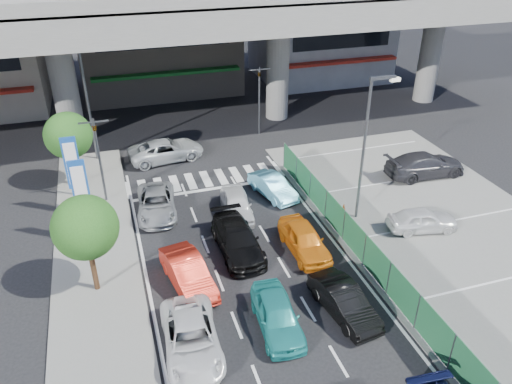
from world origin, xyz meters
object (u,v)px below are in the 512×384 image
object	(u,v)px
traffic_light_right	(259,84)
street_lamp_right	(368,138)
sedan_white_mid_left	(191,338)
wagon_silver_front_left	(157,203)
sedan_black_mid	(237,240)
kei_truck_front_right	(273,186)
sedan_white_front_mid	(236,204)
traffic_light_left	(96,140)
parked_sedan_dgrey	(425,165)
signboard_far	(72,165)
taxi_orange_right	(304,240)
tree_far	(68,136)
parked_sedan_white	(422,220)
taxi_orange_left	(188,273)
hatch_black_mid_right	(344,301)
traffic_cone	(343,209)
crossing_wagon_silver	(166,150)
signboard_near	(81,191)
street_lamp_left	(89,92)
taxi_teal_mid	(277,315)

from	to	relation	value
traffic_light_right	street_lamp_right	world-z (taller)	street_lamp_right
sedan_white_mid_left	wagon_silver_front_left	xyz separation A→B (m)	(0.09, 10.57, -0.01)
sedan_black_mid	kei_truck_front_right	world-z (taller)	sedan_black_mid
sedan_white_front_mid	traffic_light_left	bearing A→B (deg)	158.32
sedan_white_front_mid	parked_sedan_dgrey	bearing A→B (deg)	10.45
traffic_light_right	wagon_silver_front_left	distance (m)	13.29
signboard_far	taxi_orange_right	world-z (taller)	signboard_far
traffic_light_right	signboard_far	xyz separation A→B (m)	(-13.10, -8.01, -0.87)
tree_far	street_lamp_right	bearing A→B (deg)	-29.58
sedan_white_front_mid	parked_sedan_white	xyz separation A→B (m)	(8.98, -4.52, 0.02)
sedan_white_mid_left	taxi_orange_left	distance (m)	3.90
hatch_black_mid_right	parked_sedan_white	size ratio (longest dim) A/B	1.07
sedan_white_mid_left	traffic_cone	size ratio (longest dim) A/B	6.36
street_lamp_right	traffic_cone	xyz separation A→B (m)	(-0.76, 0.41, -4.35)
tree_far	sedan_white_front_mid	world-z (taller)	tree_far
signboard_far	traffic_light_left	bearing A→B (deg)	35.70
sedan_white_mid_left	taxi_orange_right	distance (m)	8.13
traffic_light_left	street_lamp_right	world-z (taller)	street_lamp_right
hatch_black_mid_right	signboard_far	bearing A→B (deg)	124.22
tree_far	taxi_orange_right	size ratio (longest dim) A/B	1.19
parked_sedan_white	parked_sedan_dgrey	bearing A→B (deg)	-24.06
taxi_orange_left	kei_truck_front_right	bearing A→B (deg)	36.32
wagon_silver_front_left	crossing_wagon_silver	world-z (taller)	crossing_wagon_silver
signboard_far	sedan_black_mid	xyz separation A→B (m)	(7.44, -6.04, -2.37)
traffic_light_right	tree_far	distance (m)	14.05
sedan_black_mid	kei_truck_front_right	size ratio (longest dim) A/B	1.27
crossing_wagon_silver	signboard_near	bearing A→B (deg)	141.37
signboard_near	parked_sedan_white	xyz separation A→B (m)	(16.90, -4.22, -2.38)
tree_far	taxi_orange_left	world-z (taller)	tree_far
tree_far	wagon_silver_front_left	distance (m)	6.92
street_lamp_left	taxi_teal_mid	world-z (taller)	street_lamp_left
taxi_orange_left	traffic_cone	size ratio (longest dim) A/B	5.82
traffic_light_right	signboard_far	distance (m)	15.38
sedan_white_mid_left	wagon_silver_front_left	world-z (taller)	sedan_white_mid_left
sedan_white_mid_left	crossing_wagon_silver	bearing A→B (deg)	87.77
traffic_light_left	taxi_teal_mid	size ratio (longest dim) A/B	1.31
sedan_black_mid	traffic_cone	size ratio (longest dim) A/B	6.61
taxi_teal_mid	wagon_silver_front_left	distance (m)	10.99
sedan_white_mid_left	traffic_cone	bearing A→B (deg)	38.87
signboard_far	sedan_white_front_mid	bearing A→B (deg)	-18.00
street_lamp_right	kei_truck_front_right	xyz separation A→B (m)	(-3.81, 3.73, -4.15)
signboard_far	sedan_black_mid	distance (m)	9.88
street_lamp_left	parked_sedan_white	xyz separation A→B (m)	(16.02, -14.23, -4.08)
signboard_near	kei_truck_front_right	distance (m)	10.98
street_lamp_left	taxi_orange_right	bearing A→B (deg)	-56.36
parked_sedan_white	parked_sedan_dgrey	size ratio (longest dim) A/B	0.71
street_lamp_left	tree_far	distance (m)	4.04
signboard_near	street_lamp_left	bearing A→B (deg)	85.01
traffic_light_right	taxi_orange_right	world-z (taller)	traffic_light_right
street_lamp_left	wagon_silver_front_left	world-z (taller)	street_lamp_left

